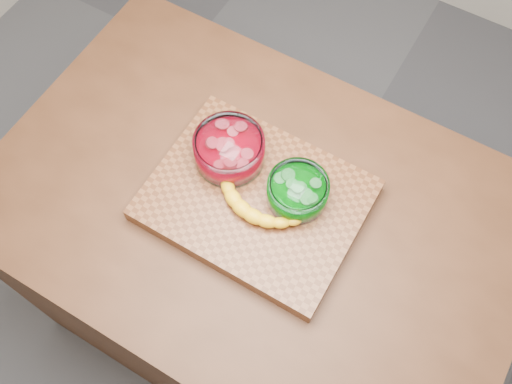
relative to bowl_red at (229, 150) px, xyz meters
The scene contains 6 objects.
ground 0.98m from the bowl_red, 28.17° to the right, with size 3.50×3.50×0.00m, color #56565B.
counter 0.54m from the bowl_red, 28.17° to the right, with size 1.20×0.80×0.90m, color #4A2916.
cutting_board 0.12m from the bowl_red, 28.17° to the right, with size 0.45×0.35×0.04m, color brown.
bowl_red is the anchor object (origin of this frame).
bowl_green 0.17m from the bowl_red, ahead, with size 0.13×0.13×0.06m.
banana 0.12m from the bowl_red, 30.88° to the right, with size 0.25×0.14×0.04m, color yellow, non-canonical shape.
Camera 1 is at (0.27, -0.46, 2.04)m, focal length 40.00 mm.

